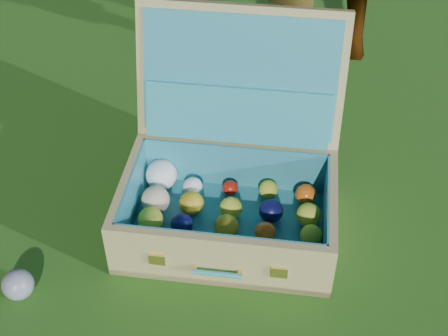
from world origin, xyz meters
TOP-DOWN VIEW (x-y plane):
  - ground at (0.00, 0.00)m, footprint 60.00×60.00m
  - stray_ball at (-0.65, -0.19)m, footprint 0.08×0.08m
  - suitcase at (-0.12, 0.03)m, footprint 0.65×0.62m

SIDE VIEW (x-z plane):
  - ground at x=0.00m, z-range 0.00..0.00m
  - stray_ball at x=-0.65m, z-range 0.00..0.08m
  - suitcase at x=-0.12m, z-range -0.11..0.40m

